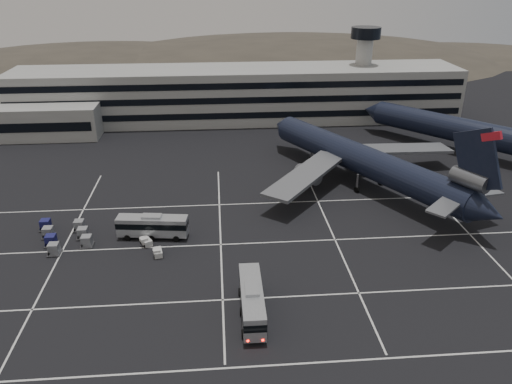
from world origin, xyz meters
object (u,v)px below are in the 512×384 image
(bus_far, at_px, (152,225))
(uld_cluster, at_px, (64,235))
(bus_near, at_px, (252,299))
(trijet_main, at_px, (365,161))
(tug_a, at_px, (158,252))

(bus_far, distance_m, uld_cluster, 13.94)
(bus_near, distance_m, uld_cluster, 34.89)
(trijet_main, distance_m, tug_a, 44.04)
(bus_far, xyz_separation_m, uld_cluster, (-13.88, 0.31, -1.28))
(bus_near, xyz_separation_m, uld_cluster, (-28.05, 20.70, -1.39))
(trijet_main, xyz_separation_m, tug_a, (-37.50, -22.62, -4.64))
(trijet_main, xyz_separation_m, bus_far, (-38.78, -16.91, -3.11))
(tug_a, bearing_deg, bus_far, 91.16)
(uld_cluster, bearing_deg, bus_far, -1.30)
(bus_near, relative_size, bus_far, 1.04)
(uld_cluster, bearing_deg, tug_a, -21.67)
(bus_far, bearing_deg, bus_near, -138.12)
(bus_far, bearing_deg, uld_cluster, 95.76)
(bus_near, height_order, tug_a, bus_near)
(bus_far, bearing_deg, trijet_main, -59.38)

